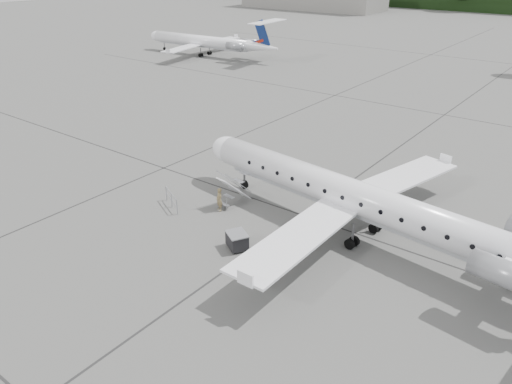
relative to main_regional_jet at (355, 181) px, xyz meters
The scene contains 7 objects.
ground 5.68m from the main_regional_jet, 55.18° to the right, with size 320.00×320.00×0.00m, color #595957.
main_regional_jet is the anchor object (origin of this frame).
airstair 8.19m from the main_regional_jet, behind, with size 0.85×2.26×2.10m, color white, non-canonical shape.
passenger 8.69m from the main_regional_jet, 162.98° to the right, with size 0.56×0.36×1.52m, color olive.
safety_railing 11.70m from the main_regional_jet, 159.62° to the right, with size 2.20×0.08×1.00m, color #95979D, non-canonical shape.
baggage_cart 7.30m from the main_regional_jet, 128.61° to the right, with size 1.19×0.96×1.03m, color black, non-canonical shape.
bg_regional_left 56.89m from the main_regional_jet, 141.56° to the left, with size 23.04×16.59×6.04m, color white, non-canonical shape.
Camera 1 is at (8.16, -19.54, 14.80)m, focal length 35.00 mm.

